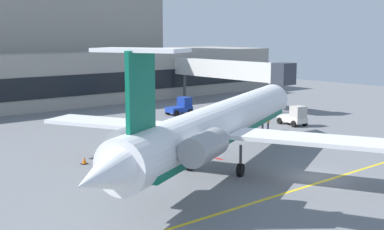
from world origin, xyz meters
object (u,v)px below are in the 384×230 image
Objects in this scene: regional_jet at (219,124)px; baggage_tug at (294,117)px; pushback_tractor at (181,107)px; marshaller at (268,121)px.

regional_jet reaches higher than baggage_tug.
baggage_tug is (18.66, 8.03, -2.43)m from regional_jet.
marshaller is at bearing -89.36° from pushback_tractor.
marshaller is (-4.34, -0.09, 0.03)m from baggage_tug.
baggage_tug is 14.47m from pushback_tractor.
baggage_tug is 4.35m from marshaller.
marshaller is at bearing 29.04° from regional_jet.
pushback_tractor is 1.60× the size of marshaller.
baggage_tug is at bearing 1.13° from marshaller.
baggage_tug is at bearing 23.30° from regional_jet.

